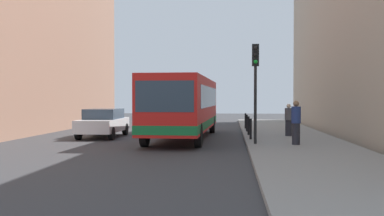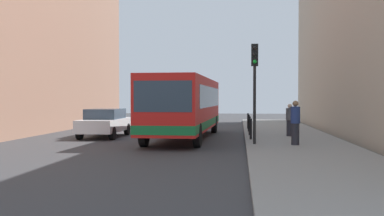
{
  "view_description": "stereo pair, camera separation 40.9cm",
  "coord_description": "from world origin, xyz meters",
  "px_view_note": "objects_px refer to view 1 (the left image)",
  "views": [
    {
      "loc": [
        2.55,
        -19.59,
        2.02
      ],
      "look_at": [
        0.78,
        0.57,
        1.58
      ],
      "focal_mm": 41.62,
      "sensor_mm": 36.0,
      "label": 1
    },
    {
      "loc": [
        2.96,
        -19.55,
        2.02
      ],
      "look_at": [
        0.78,
        0.57,
        1.58
      ],
      "focal_mm": 41.62,
      "sensor_mm": 36.0,
      "label": 2
    }
  ],
  "objects_px": {
    "bollard_far": "(247,123)",
    "bollard_farthest": "(245,121)",
    "bollard_near": "(251,129)",
    "pedestrian_mid_sidewalk": "(289,120)",
    "pedestrian_near_signal": "(296,123)",
    "bollard_mid": "(249,126)",
    "traffic_light": "(255,74)",
    "car_beside_bus": "(103,122)",
    "bus": "(184,104)"
  },
  "relations": [
    {
      "from": "bollard_far",
      "to": "bollard_farthest",
      "type": "distance_m",
      "value": 2.45
    },
    {
      "from": "bollard_near",
      "to": "pedestrian_mid_sidewalk",
      "type": "relative_size",
      "value": 0.59
    },
    {
      "from": "pedestrian_near_signal",
      "to": "bollard_mid",
      "type": "bearing_deg",
      "value": -26.46
    },
    {
      "from": "traffic_light",
      "to": "bollard_far",
      "type": "height_order",
      "value": "traffic_light"
    },
    {
      "from": "bollard_near",
      "to": "bollard_far",
      "type": "relative_size",
      "value": 1.0
    },
    {
      "from": "bollard_far",
      "to": "pedestrian_mid_sidewalk",
      "type": "distance_m",
      "value": 3.49
    },
    {
      "from": "car_beside_bus",
      "to": "bus",
      "type": "bearing_deg",
      "value": 174.41
    },
    {
      "from": "car_beside_bus",
      "to": "pedestrian_near_signal",
      "type": "bearing_deg",
      "value": 153.72
    },
    {
      "from": "bollard_near",
      "to": "bollard_far",
      "type": "height_order",
      "value": "same"
    },
    {
      "from": "bollard_mid",
      "to": "bus",
      "type": "bearing_deg",
      "value": -168.8
    },
    {
      "from": "traffic_light",
      "to": "bollard_mid",
      "type": "relative_size",
      "value": 4.32
    },
    {
      "from": "bus",
      "to": "pedestrian_mid_sidewalk",
      "type": "bearing_deg",
      "value": -175.82
    },
    {
      "from": "bollard_far",
      "to": "traffic_light",
      "type": "bearing_deg",
      "value": -89.17
    },
    {
      "from": "bus",
      "to": "pedestrian_mid_sidewalk",
      "type": "distance_m",
      "value": 5.27
    },
    {
      "from": "traffic_light",
      "to": "bollard_mid",
      "type": "height_order",
      "value": "traffic_light"
    },
    {
      "from": "bollard_far",
      "to": "car_beside_bus",
      "type": "bearing_deg",
      "value": -159.96
    },
    {
      "from": "bollard_far",
      "to": "bollard_farthest",
      "type": "relative_size",
      "value": 1.0
    },
    {
      "from": "bus",
      "to": "bollard_far",
      "type": "bearing_deg",
      "value": -134.62
    },
    {
      "from": "pedestrian_near_signal",
      "to": "bollard_near",
      "type": "bearing_deg",
      "value": -8.93
    },
    {
      "from": "traffic_light",
      "to": "pedestrian_near_signal",
      "type": "bearing_deg",
      "value": -7.33
    },
    {
      "from": "bollard_mid",
      "to": "bollard_far",
      "type": "distance_m",
      "value": 2.45
    },
    {
      "from": "pedestrian_mid_sidewalk",
      "to": "bus",
      "type": "bearing_deg",
      "value": -84.1
    },
    {
      "from": "traffic_light",
      "to": "bollard_mid",
      "type": "xyz_separation_m",
      "value": [
        -0.1,
        4.46,
        -2.38
      ]
    },
    {
      "from": "car_beside_bus",
      "to": "bollard_near",
      "type": "bearing_deg",
      "value": 163.08
    },
    {
      "from": "bus",
      "to": "pedestrian_mid_sidewalk",
      "type": "xyz_separation_m",
      "value": [
        5.21,
        0.22,
        -0.78
      ]
    },
    {
      "from": "bollard_near",
      "to": "bollard_farthest",
      "type": "relative_size",
      "value": 1.0
    },
    {
      "from": "traffic_light",
      "to": "pedestrian_near_signal",
      "type": "height_order",
      "value": "traffic_light"
    },
    {
      "from": "traffic_light",
      "to": "bollard_far",
      "type": "xyz_separation_m",
      "value": [
        -0.1,
        6.91,
        -2.38
      ]
    },
    {
      "from": "bollard_farthest",
      "to": "pedestrian_near_signal",
      "type": "distance_m",
      "value": 9.72
    },
    {
      "from": "bollard_near",
      "to": "pedestrian_mid_sidewalk",
      "type": "distance_m",
      "value": 2.84
    },
    {
      "from": "pedestrian_near_signal",
      "to": "pedestrian_mid_sidewalk",
      "type": "distance_m",
      "value": 4.26
    },
    {
      "from": "traffic_light",
      "to": "pedestrian_mid_sidewalk",
      "type": "bearing_deg",
      "value": 65.19
    },
    {
      "from": "pedestrian_mid_sidewalk",
      "to": "bollard_near",
      "type": "bearing_deg",
      "value": -40.69
    },
    {
      "from": "car_beside_bus",
      "to": "bollard_mid",
      "type": "distance_m",
      "value": 7.52
    },
    {
      "from": "traffic_light",
      "to": "pedestrian_near_signal",
      "type": "xyz_separation_m",
      "value": [
        1.62,
        -0.21,
        -1.96
      ]
    },
    {
      "from": "bollard_mid",
      "to": "pedestrian_mid_sidewalk",
      "type": "distance_m",
      "value": 2.04
    },
    {
      "from": "bus",
      "to": "car_beside_bus",
      "type": "bearing_deg",
      "value": -2.89
    },
    {
      "from": "bus",
      "to": "bollard_far",
      "type": "height_order",
      "value": "bus"
    },
    {
      "from": "car_beside_bus",
      "to": "bollard_mid",
      "type": "xyz_separation_m",
      "value": [
        7.51,
        0.29,
        -0.16
      ]
    },
    {
      "from": "bollard_far",
      "to": "bollard_farthest",
      "type": "xyz_separation_m",
      "value": [
        0.0,
        2.45,
        0.0
      ]
    },
    {
      "from": "traffic_light",
      "to": "pedestrian_near_signal",
      "type": "relative_size",
      "value": 2.3
    },
    {
      "from": "bus",
      "to": "bollard_far",
      "type": "relative_size",
      "value": 11.68
    },
    {
      "from": "bollard_mid",
      "to": "traffic_light",
      "type": "bearing_deg",
      "value": -88.72
    },
    {
      "from": "bollard_mid",
      "to": "bollard_farthest",
      "type": "relative_size",
      "value": 1.0
    },
    {
      "from": "bus",
      "to": "bollard_mid",
      "type": "relative_size",
      "value": 11.68
    },
    {
      "from": "bus",
      "to": "traffic_light",
      "type": "height_order",
      "value": "traffic_light"
    },
    {
      "from": "bollard_farthest",
      "to": "pedestrian_near_signal",
      "type": "xyz_separation_m",
      "value": [
        1.72,
        -9.56,
        0.42
      ]
    },
    {
      "from": "car_beside_bus",
      "to": "traffic_light",
      "type": "height_order",
      "value": "traffic_light"
    },
    {
      "from": "car_beside_bus",
      "to": "pedestrian_mid_sidewalk",
      "type": "xyz_separation_m",
      "value": [
        9.48,
        -0.13,
        0.16
      ]
    },
    {
      "from": "bollard_farthest",
      "to": "traffic_light",
      "type": "bearing_deg",
      "value": -89.39
    }
  ]
}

